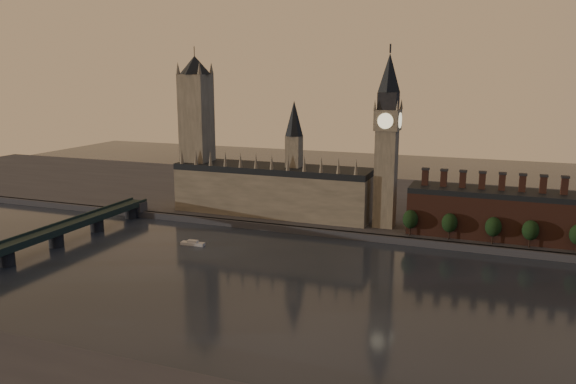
# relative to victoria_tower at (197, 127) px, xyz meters

# --- Properties ---
(ground) EXTENTS (900.00, 900.00, 0.00)m
(ground) POSITION_rel_victoria_tower_xyz_m (120.00, -115.00, -59.09)
(ground) COLOR black
(ground) RESTS_ON ground
(north_bank) EXTENTS (900.00, 182.00, 4.00)m
(north_bank) POSITION_rel_victoria_tower_xyz_m (120.00, 63.04, -57.09)
(north_bank) COLOR #404045
(north_bank) RESTS_ON ground
(palace_of_westminster) EXTENTS (130.00, 30.30, 74.00)m
(palace_of_westminster) POSITION_rel_victoria_tower_xyz_m (55.59, -0.09, -37.46)
(palace_of_westminster) COLOR gray
(palace_of_westminster) RESTS_ON north_bank
(victoria_tower) EXTENTS (24.00, 24.00, 108.00)m
(victoria_tower) POSITION_rel_victoria_tower_xyz_m (0.00, 0.00, 0.00)
(victoria_tower) COLOR gray
(victoria_tower) RESTS_ON north_bank
(big_ben) EXTENTS (15.00, 15.00, 107.00)m
(big_ben) POSITION_rel_victoria_tower_xyz_m (130.00, -5.00, -2.26)
(big_ben) COLOR gray
(big_ben) RESTS_ON north_bank
(chimney_block) EXTENTS (110.00, 25.00, 37.00)m
(chimney_block) POSITION_rel_victoria_tower_xyz_m (200.00, -5.00, -41.27)
(chimney_block) COLOR #542C20
(chimney_block) RESTS_ON north_bank
(embankment_tree_0) EXTENTS (8.60, 8.60, 14.88)m
(embankment_tree_0) POSITION_rel_victoria_tower_xyz_m (147.69, -19.57, -45.62)
(embankment_tree_0) COLOR black
(embankment_tree_0) RESTS_ON north_bank
(embankment_tree_1) EXTENTS (8.60, 8.60, 14.88)m
(embankment_tree_1) POSITION_rel_victoria_tower_xyz_m (169.22, -19.77, -45.62)
(embankment_tree_1) COLOR black
(embankment_tree_1) RESTS_ON north_bank
(embankment_tree_2) EXTENTS (8.60, 8.60, 14.88)m
(embankment_tree_2) POSITION_rel_victoria_tower_xyz_m (192.06, -19.88, -45.62)
(embankment_tree_2) COLOR black
(embankment_tree_2) RESTS_ON north_bank
(embankment_tree_3) EXTENTS (8.60, 8.60, 14.88)m
(embankment_tree_3) POSITION_rel_victoria_tower_xyz_m (210.57, -20.15, -45.62)
(embankment_tree_3) COLOR black
(embankment_tree_3) RESTS_ON north_bank
(westminster_bridge) EXTENTS (14.00, 200.00, 11.55)m
(westminster_bridge) POSITION_rel_victoria_tower_xyz_m (-35.00, -117.70, -51.65)
(westminster_bridge) COLOR #1C2B28
(westminster_bridge) RESTS_ON ground
(river_boat) EXTENTS (14.02, 4.95, 2.75)m
(river_boat) POSITION_rel_victoria_tower_xyz_m (34.60, -68.51, -58.03)
(river_boat) COLOR #BDBDBD
(river_boat) RESTS_ON ground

